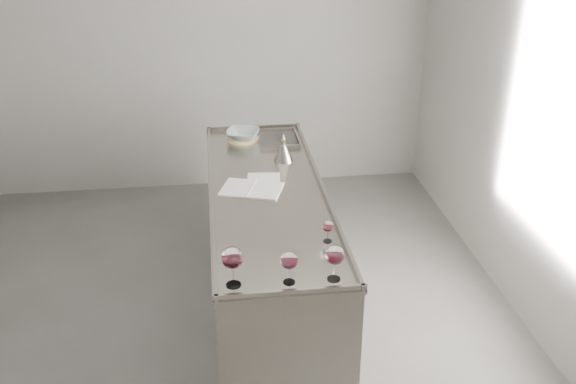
{
  "coord_description": "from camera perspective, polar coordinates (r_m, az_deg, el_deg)",
  "views": [
    {
      "loc": [
        0.16,
        -3.49,
        2.77
      ],
      "look_at": [
        0.61,
        0.1,
        1.02
      ],
      "focal_mm": 40.0,
      "sensor_mm": 36.0,
      "label": 1
    }
  ],
  "objects": [
    {
      "name": "ceramic_bowl",
      "position": [
        5.07,
        -4.02,
        5.17
      ],
      "size": [
        0.31,
        0.31,
        0.06
      ],
      "primitive_type": "imported",
      "rotation": [
        0.0,
        0.0,
        -0.27
      ],
      "color": "#8C9EA3",
      "rests_on": "trivet"
    },
    {
      "name": "wine_glass_left",
      "position": [
        3.2,
        -4.96,
        -5.94
      ],
      "size": [
        0.11,
        0.11,
        0.22
      ],
      "rotation": [
        0.0,
        0.0,
        0.04
      ],
      "color": "white",
      "rests_on": "counter"
    },
    {
      "name": "wine_glass_right",
      "position": [
        3.25,
        4.16,
        -5.68
      ],
      "size": [
        0.1,
        0.1,
        0.2
      ],
      "rotation": [
        0.0,
        0.0,
        -0.29
      ],
      "color": "white",
      "rests_on": "counter"
    },
    {
      "name": "wine_glass_small",
      "position": [
        3.61,
        3.56,
        -3.12
      ],
      "size": [
        0.06,
        0.06,
        0.13
      ],
      "rotation": [
        0.0,
        0.0,
        0.35
      ],
      "color": "white",
      "rests_on": "counter"
    },
    {
      "name": "room_shell",
      "position": [
        3.76,
        -9.13,
        4.03
      ],
      "size": [
        4.54,
        5.04,
        2.84
      ],
      "color": "#504D4B",
      "rests_on": "ground"
    },
    {
      "name": "wine_glass_middle",
      "position": [
        3.23,
        0.1,
        -6.18
      ],
      "size": [
        0.09,
        0.09,
        0.18
      ],
      "rotation": [
        0.0,
        0.0,
        -0.39
      ],
      "color": "white",
      "rests_on": "counter"
    },
    {
      "name": "loose_paper_top",
      "position": [
        4.35,
        -2.19,
        0.86
      ],
      "size": [
        0.26,
        0.34,
        0.0
      ],
      "primitive_type": "cube",
      "rotation": [
        0.0,
        0.0,
        -0.11
      ],
      "color": "silver",
      "rests_on": "counter"
    },
    {
      "name": "wine_funnel",
      "position": [
        4.67,
        -0.4,
        3.52
      ],
      "size": [
        0.14,
        0.14,
        0.21
      ],
      "rotation": [
        0.0,
        0.0,
        -0.31
      ],
      "color": "#A0978E",
      "rests_on": "counter"
    },
    {
      "name": "counter",
      "position": [
        4.45,
        -1.76,
        -5.34
      ],
      "size": [
        0.77,
        2.42,
        0.97
      ],
      "color": "gray",
      "rests_on": "ground"
    },
    {
      "name": "notebook",
      "position": [
        4.25,
        -3.26,
        0.27
      ],
      "size": [
        0.46,
        0.38,
        0.02
      ],
      "rotation": [
        0.0,
        0.0,
        -0.32
      ],
      "color": "white",
      "rests_on": "counter"
    },
    {
      "name": "trivet",
      "position": [
        5.09,
        -4.01,
        4.73
      ],
      "size": [
        0.26,
        0.26,
        0.02
      ],
      "primitive_type": "cylinder",
      "rotation": [
        0.0,
        0.0,
        0.04
      ],
      "color": "beige",
      "rests_on": "counter"
    }
  ]
}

